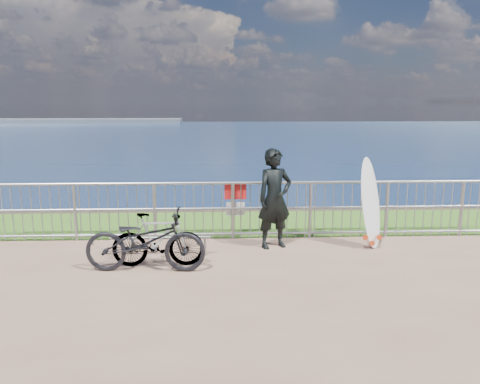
{
  "coord_description": "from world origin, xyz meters",
  "views": [
    {
      "loc": [
        -0.74,
        -7.16,
        2.62
      ],
      "look_at": [
        -0.38,
        1.2,
        1.0
      ],
      "focal_mm": 35.0,
      "sensor_mm": 36.0,
      "label": 1
    }
  ],
  "objects_px": {
    "bicycle_far": "(158,240)",
    "surfboard": "(371,206)",
    "surfer": "(275,199)",
    "bicycle_near": "(145,241)"
  },
  "relations": [
    {
      "from": "surfboard",
      "to": "bicycle_far",
      "type": "height_order",
      "value": "surfboard"
    },
    {
      "from": "surfer",
      "to": "bicycle_far",
      "type": "xyz_separation_m",
      "value": [
        -1.98,
        -0.93,
        -0.46
      ]
    },
    {
      "from": "surfer",
      "to": "surfboard",
      "type": "relative_size",
      "value": 1.09
    },
    {
      "from": "surfer",
      "to": "surfboard",
      "type": "bearing_deg",
      "value": -23.83
    },
    {
      "from": "bicycle_near",
      "to": "surfboard",
      "type": "bearing_deg",
      "value": -71.13
    },
    {
      "from": "surfer",
      "to": "bicycle_near",
      "type": "bearing_deg",
      "value": -173.16
    },
    {
      "from": "surfer",
      "to": "surfboard",
      "type": "distance_m",
      "value": 1.74
    },
    {
      "from": "surfer",
      "to": "bicycle_far",
      "type": "height_order",
      "value": "surfer"
    },
    {
      "from": "bicycle_near",
      "to": "bicycle_far",
      "type": "xyz_separation_m",
      "value": [
        0.17,
        0.22,
        -0.05
      ]
    },
    {
      "from": "bicycle_far",
      "to": "surfboard",
      "type": "bearing_deg",
      "value": -77.63
    }
  ]
}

